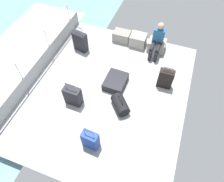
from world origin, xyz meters
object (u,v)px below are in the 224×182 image
Objects in this scene: cargo_crate_0 at (122,36)px; passenger_seated at (158,40)px; suitcase_0 at (165,79)px; suitcase_4 at (90,140)px; cargo_crate_1 at (138,40)px; suitcase_3 at (116,82)px; cargo_crate_2 at (157,45)px; duffel_bag at (120,105)px; suitcase_1 at (73,96)px; suitcase_2 at (80,42)px.

passenger_seated is (1.21, -0.21, 0.37)m from cargo_crate_0.
suitcase_4 is (-1.24, -2.34, -0.03)m from suitcase_0.
cargo_crate_0 is 0.80× the size of suitcase_4.
cargo_crate_1 reaches higher than suitcase_3.
suitcase_4 is (-0.70, -3.76, 0.10)m from cargo_crate_2.
suitcase_0 reaches higher than duffel_bag.
suitcase_1 is 1.26m from duffel_bag.
suitcase_0 is at bearing 18.12° from suitcase_3.
passenger_seated reaches higher than duffel_bag.
duffel_bag reaches higher than cargo_crate_1.
duffel_bag is at bearing -61.81° from suitcase_3.
cargo_crate_1 reaches higher than cargo_crate_2.
suitcase_4 is at bearing -90.96° from cargo_crate_1.
suitcase_2 is 1.20× the size of suitcase_3.
passenger_seated is at bearing -90.00° from cargo_crate_2.
suitcase_0 is (0.54, -1.24, -0.24)m from passenger_seated.
suitcase_1 is (-1.61, -2.64, -0.26)m from passenger_seated.
suitcase_4 is at bearing -117.99° from suitcase_0.
suitcase_2 reaches higher than suitcase_4.
passenger_seated reaches higher than cargo_crate_2.
cargo_crate_2 reaches higher than cargo_crate_0.
cargo_crate_0 is at bearing 97.70° from suitcase_4.
suitcase_1 is at bearing 133.93° from suitcase_4.
cargo_crate_0 is 1.03× the size of cargo_crate_2.
suitcase_2 reaches higher than cargo_crate_2.
suitcase_1 is 1.07× the size of suitcase_3.
cargo_crate_2 is 1.53m from suitcase_0.
cargo_crate_0 is 0.68× the size of suitcase_2.
passenger_seated reaches higher than suitcase_4.
cargo_crate_1 is at bearing 70.89° from suitcase_1.
duffel_bag is (-0.38, -2.39, -0.38)m from passenger_seated.
suitcase_2 is (-1.69, -0.86, 0.13)m from cargo_crate_1.
cargo_crate_2 is 2.00m from suitcase_3.
suitcase_1 is 1.04× the size of suitcase_4.
suitcase_2 is at bearing 168.86° from suitcase_0.
suitcase_3 is at bearing -112.56° from cargo_crate_2.
suitcase_2 reaches higher than duffel_bag.
duffel_bag is at bearing -129.02° from suitcase_0.
suitcase_0 is at bearing -39.64° from cargo_crate_0.
suitcase_3 is (1.56, -0.99, -0.21)m from suitcase_2.
cargo_crate_0 is at bearing 82.02° from suitcase_1.
suitcase_3 is at bearing -76.69° from cargo_crate_0.
suitcase_0 reaches higher than cargo_crate_1.
suitcase_1 is at bearing -70.10° from suitcase_2.
duffel_bag is (1.94, -1.71, -0.16)m from suitcase_2.
duffel_bag is (0.25, -2.57, -0.03)m from cargo_crate_1.
cargo_crate_0 is 3.84m from suitcase_4.
suitcase_0 reaches higher than suitcase_3.
cargo_crate_2 reaches higher than suitcase_3.
duffel_bag is at bearing -72.31° from cargo_crate_0.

